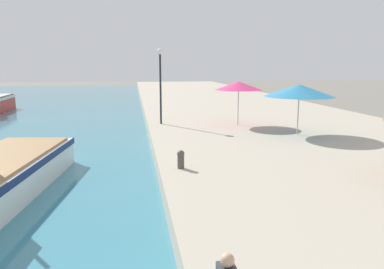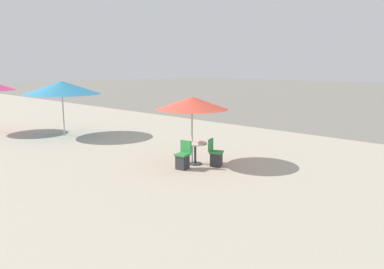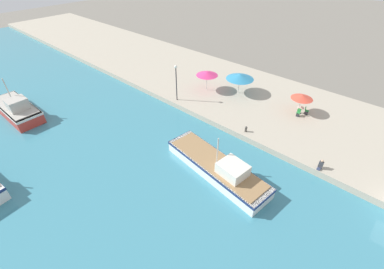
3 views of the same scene
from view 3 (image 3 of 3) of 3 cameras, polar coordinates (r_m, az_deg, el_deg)
The scene contains 12 objects.
quay_promenade at distance 45.65m, azimuth -8.07°, elevation 15.58°, with size 16.00×90.00×0.70m.
fishing_boat_near at distance 23.03m, azimuth 5.75°, elevation -7.17°, with size 4.12×10.79×3.85m.
fishing_boat_far at distance 36.78m, azimuth -34.37°, elevation 4.71°, with size 3.07×8.23×4.76m.
cafe_umbrella_pink at distance 31.75m, azimuth 23.28°, elevation 7.69°, with size 2.43×2.43×2.29m.
cafe_umbrella_white at distance 34.11m, azimuth 10.63°, elevation 12.56°, with size 3.56×3.56×2.61m.
cafe_umbrella_striped at distance 34.33m, azimuth 3.37°, elevation 13.41°, with size 2.85×2.85×2.62m.
cafe_table at distance 32.39m, azimuth 22.89°, elevation 5.20°, with size 0.80×0.80×0.74m.
cafe_chair_left at distance 32.58m, azimuth 24.05°, elevation 4.63°, with size 0.54×0.55×0.91m.
cafe_chair_right at distance 31.87m, azimuth 22.52°, elevation 4.32°, with size 0.49×0.47×0.91m.
person_at_quay at distance 25.31m, azimuth 26.68°, elevation -6.05°, with size 0.52×0.36×0.95m.
mooring_bollard at distance 27.53m, azimuth 11.90°, elevation 1.24°, with size 0.26×0.26×0.65m.
lamppost at distance 31.56m, azimuth -3.55°, elevation 12.65°, with size 0.36×0.36×4.56m.
Camera 3 is at (-19.31, 4.32, 16.79)m, focal length 24.00 mm.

